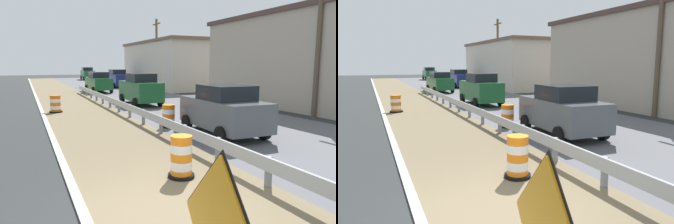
{
  "view_description": "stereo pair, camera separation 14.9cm",
  "coord_description": "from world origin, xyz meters",
  "views": [
    {
      "loc": [
        -2.15,
        -5.04,
        2.76
      ],
      "look_at": [
        2.18,
        4.46,
        1.17
      ],
      "focal_mm": 33.82,
      "sensor_mm": 36.0,
      "label": 1
    },
    {
      "loc": [
        -2.01,
        -5.1,
        2.76
      ],
      "look_at": [
        2.18,
        4.46,
        1.17
      ],
      "focal_mm": 33.82,
      "sensor_mm": 36.0,
      "label": 2
    }
  ],
  "objects": [
    {
      "name": "ground_plane",
      "position": [
        0.0,
        0.0,
        0.0
      ],
      "size": [
        160.0,
        160.0,
        0.0
      ],
      "primitive_type": "plane",
      "color": "#2B2D2D"
    },
    {
      "name": "median_dirt_strip",
      "position": [
        0.87,
        0.0,
        0.0
      ],
      "size": [
        4.14,
        120.0,
        0.01
      ],
      "primitive_type": "cube",
      "color": "#706047",
      "rests_on": "ground"
    },
    {
      "name": "guardrail_median",
      "position": [
        2.71,
        2.33,
        0.52
      ],
      "size": [
        0.18,
        47.34,
        0.71
      ],
      "color": "#999EA3",
      "rests_on": "ground"
    },
    {
      "name": "traffic_barrel_nearest",
      "position": [
        1.24,
        1.62,
        0.47
      ],
      "size": [
        0.66,
        0.66,
        1.05
      ],
      "color": "orange",
      "rests_on": "ground"
    },
    {
      "name": "traffic_barrel_close",
      "position": [
        3.56,
        7.42,
        0.45
      ],
      "size": [
        0.69,
        0.69,
        1.0
      ],
      "color": "orange",
      "rests_on": "ground"
    },
    {
      "name": "traffic_barrel_mid",
      "position": [
        -0.57,
        13.97,
        0.44
      ],
      "size": [
        0.74,
        0.74,
        0.98
      ],
      "color": "orange",
      "rests_on": "ground"
    },
    {
      "name": "car_lead_near_lane",
      "position": [
        5.06,
        15.36,
        1.06
      ],
      "size": [
        1.98,
        4.43,
        2.12
      ],
      "rotation": [
        0.0,
        0.0,
        1.58
      ],
      "color": "#195128",
      "rests_on": "ground"
    },
    {
      "name": "car_trailing_near_lane",
      "position": [
        8.01,
        31.65,
        1.05
      ],
      "size": [
        2.01,
        4.21,
        2.11
      ],
      "rotation": [
        0.0,
        0.0,
        -1.55
      ],
      "color": "navy",
      "rests_on": "ground"
    },
    {
      "name": "car_lead_far_lane",
      "position": [
        4.56,
        26.27,
        0.99
      ],
      "size": [
        2.02,
        4.73,
        1.98
      ],
      "rotation": [
        0.0,
        0.0,
        1.59
      ],
      "color": "#195128",
      "rests_on": "ground"
    },
    {
      "name": "car_mid_far_lane",
      "position": [
        8.06,
        51.34,
        1.08
      ],
      "size": [
        2.09,
        4.51,
        2.17
      ],
      "rotation": [
        0.0,
        0.0,
        -1.59
      ],
      "color": "#195128",
      "rests_on": "ground"
    },
    {
      "name": "car_trailing_far_lane",
      "position": [
        4.9,
        5.18,
        0.98
      ],
      "size": [
        2.15,
        4.12,
        1.96
      ],
      "rotation": [
        0.0,
        0.0,
        1.54
      ],
      "color": "#4C5156",
      "rests_on": "ground"
    },
    {
      "name": "roadside_shop_near",
      "position": [
        15.58,
        10.63,
        3.04
      ],
      "size": [
        7.95,
        13.87,
        6.06
      ],
      "color": "#AD9E8E",
      "rests_on": "ground"
    },
    {
      "name": "roadside_shop_far",
      "position": [
        13.57,
        29.37,
        2.69
      ],
      "size": [
        6.46,
        15.57,
        5.35
      ],
      "color": "beige",
      "rests_on": "ground"
    },
    {
      "name": "utility_pole_near",
      "position": [
        11.63,
        6.73,
        4.13
      ],
      "size": [
        0.24,
        1.8,
        7.94
      ],
      "color": "brown",
      "rests_on": "ground"
    },
    {
      "name": "utility_pole_mid",
      "position": [
        10.72,
        26.11,
        3.83
      ],
      "size": [
        0.24,
        1.8,
        7.34
      ],
      "color": "brown",
      "rests_on": "ground"
    }
  ]
}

